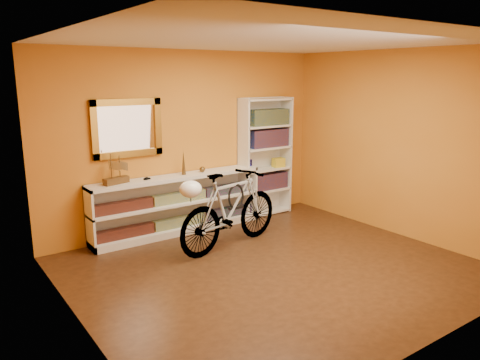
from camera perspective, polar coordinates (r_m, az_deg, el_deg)
floor at (r=5.63m, az=4.20°, el=-10.82°), size 4.50×4.00×0.01m
ceiling at (r=5.18m, az=4.69°, el=16.71°), size 4.50×4.00×0.01m
back_wall at (r=6.89m, az=-6.32°, el=4.79°), size 4.50×0.01×2.60m
left_wall at (r=4.21m, az=-19.91°, el=-0.97°), size 0.01×4.00×2.60m
right_wall at (r=6.90m, az=19.03°, el=4.18°), size 0.01×4.00×2.60m
gilt_mirror at (r=6.42m, az=-13.66°, el=6.18°), size 0.98×0.06×0.78m
wall_socket at (r=7.56m, az=-0.08°, el=-2.56°), size 0.09×0.02×0.09m
console_unit at (r=6.77m, az=-7.54°, el=-2.96°), size 2.60×0.35×0.85m
cd_row_lower at (r=6.82m, az=-7.40°, el=-5.06°), size 2.50×0.13×0.14m
cd_row_upper at (r=6.72m, az=-7.49°, el=-2.10°), size 2.50×0.13×0.14m
model_ship at (r=6.27m, az=-15.01°, el=1.37°), size 0.37×0.21×0.41m
toy_car at (r=6.47m, az=-11.32°, el=0.05°), size 0.00×0.00×0.00m
bronze_ornament at (r=6.68m, az=-6.93°, el=2.14°), size 0.06×0.06×0.35m
decorative_orb at (r=6.85m, az=-4.65°, el=1.32°), size 0.08×0.08×0.08m
bookcase at (r=7.53m, az=3.10°, el=2.83°), size 0.90×0.30×1.90m
book_row_a at (r=7.64m, az=3.36°, el=-0.13°), size 0.70×0.22×0.26m
book_row_b at (r=7.52m, az=3.43°, el=5.15°), size 0.70×0.22×0.28m
book_row_c at (r=7.48m, az=3.47°, el=7.70°), size 0.70×0.22×0.25m
travel_mug at (r=7.33m, az=1.17°, el=1.84°), size 0.08×0.08×0.18m
red_tin at (r=7.35m, az=1.78°, el=7.36°), size 0.16×0.16×0.18m
yellow_bag at (r=7.68m, az=4.74°, el=2.15°), size 0.20×0.15×0.15m
bicycle at (r=6.12m, az=-1.17°, el=-3.62°), size 0.79×1.82×1.04m
helmet at (r=5.58m, az=-6.08°, el=-1.12°), size 0.28×0.26×0.21m
u_lock at (r=6.15m, az=-0.50°, el=-2.03°), size 0.25×0.03×0.25m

